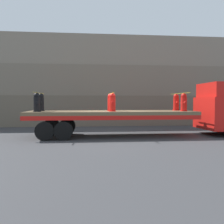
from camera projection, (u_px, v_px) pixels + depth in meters
The scene contains 12 objects.
ground_plane at pixel (111, 136), 12.74m from camera, with size 120.00×120.00×0.00m, color #38383A.
rock_cliff at pixel (103, 82), 19.25m from camera, with size 60.00×3.30×6.60m.
flatbed_trailer at pixel (101, 116), 12.65m from camera, with size 8.40×2.55×1.29m.
fire_hydrant_black_near_0 at pixel (37, 103), 11.77m from camera, with size 0.37×0.56×0.90m.
fire_hydrant_black_far_0 at pixel (41, 102), 12.84m from camera, with size 0.37×0.56×0.90m.
fire_hydrant_red_near_1 at pixel (112, 103), 12.14m from camera, with size 0.37×0.56×0.90m.
fire_hydrant_red_far_1 at pixel (110, 102), 13.21m from camera, with size 0.37×0.56×0.90m.
fire_hydrant_red_near_2 at pixel (184, 102), 12.50m from camera, with size 0.37×0.56×0.90m.
fire_hydrant_red_far_2 at pixel (176, 102), 13.57m from camera, with size 0.37×0.56×0.90m.
cargo_strap_rear at pixel (39, 93), 12.29m from camera, with size 0.05×2.65×0.01m.
cargo_strap_middle at pixel (111, 93), 12.65m from camera, with size 0.05×2.65×0.01m.
cargo_strap_front at pixel (180, 93), 13.01m from camera, with size 0.05×2.65×0.01m.
Camera 1 is at (-1.25, -12.62, 1.77)m, focal length 40.00 mm.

